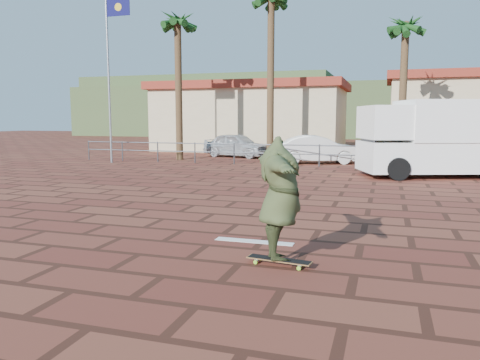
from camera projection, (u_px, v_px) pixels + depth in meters
name	position (u px, v px, depth m)	size (l,w,h in m)	color
ground	(237.00, 224.00, 9.54)	(120.00, 120.00, 0.00)	brown
paint_stripe	(254.00, 241.00, 8.20)	(1.40, 0.22, 0.01)	white
guardrail	(319.00, 152.00, 20.80)	(24.06, 0.06, 1.00)	#47494F
flagpole	(111.00, 66.00, 22.28)	(1.30, 0.10, 8.00)	gray
palm_far_left	(178.00, 25.00, 23.65)	(2.40, 2.40, 8.25)	brown
palm_left	(271.00, 3.00, 23.58)	(2.40, 2.40, 9.45)	brown
palm_center	(406.00, 30.00, 22.33)	(2.40, 2.40, 7.75)	brown
building_west	(252.00, 116.00, 31.84)	(12.60, 7.60, 4.50)	beige
building_east	(473.00, 112.00, 29.53)	(10.60, 6.60, 5.00)	beige
hill_front	(364.00, 111.00, 56.44)	(70.00, 18.00, 6.00)	#384C28
hill_back	(211.00, 106.00, 68.53)	(35.00, 14.00, 8.00)	#384C28
longboard	(279.00, 260.00, 6.87)	(0.99, 0.34, 0.10)	olive
skateboarder	(280.00, 199.00, 6.75)	(2.21, 0.60, 1.80)	#3A4525
campervan	(438.00, 137.00, 17.24)	(5.85, 3.94, 2.81)	white
car_silver	(237.00, 145.00, 26.12)	(1.58, 3.93, 1.34)	#AEB2B6
car_white	(317.00, 149.00, 22.41)	(1.42, 4.08, 1.34)	white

